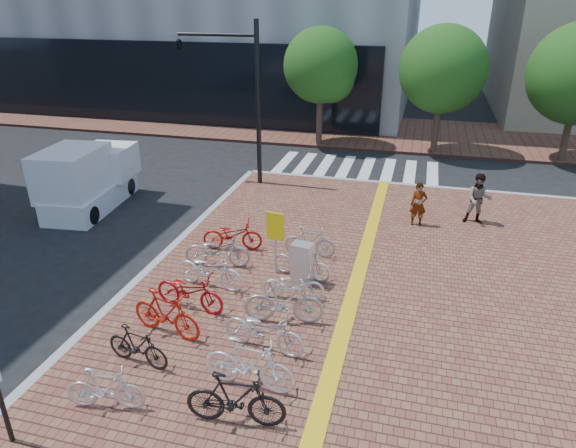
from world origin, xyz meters
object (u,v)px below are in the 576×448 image
(bike_7, at_px, (236,399))
(bike_8, at_px, (249,364))
(bike_9, at_px, (264,330))
(yellow_sign, at_px, (275,232))
(bike_2, at_px, (166,314))
(bike_5, at_px, (217,250))
(bike_11, at_px, (293,284))
(utility_box, at_px, (302,264))
(traffic_light_pole, at_px, (222,73))
(bike_1, at_px, (137,346))
(bike_6, at_px, (232,235))
(bike_13, at_px, (310,242))
(bike_4, at_px, (209,269))
(pedestrian_a, at_px, (419,204))
(bike_10, at_px, (284,302))
(bike_0, at_px, (105,388))
(pedestrian_b, at_px, (479,199))
(box_truck, at_px, (88,179))
(bike_3, at_px, (190,291))
(bike_12, at_px, (302,262))

(bike_7, xyz_separation_m, bike_8, (-0.07, 0.98, 0.01))
(bike_8, height_order, bike_9, bike_8)
(yellow_sign, bearing_deg, bike_2, -115.67)
(bike_5, relative_size, bike_11, 1.19)
(utility_box, bearing_deg, yellow_sign, 157.60)
(bike_7, distance_m, traffic_light_pole, 14.53)
(bike_2, bearing_deg, bike_1, -173.16)
(bike_6, height_order, bike_13, bike_6)
(bike_4, bearing_deg, pedestrian_a, -36.48)
(bike_5, height_order, bike_10, bike_10)
(bike_9, height_order, yellow_sign, yellow_sign)
(bike_0, height_order, pedestrian_a, pedestrian_a)
(bike_0, bearing_deg, bike_2, -11.61)
(bike_1, xyz_separation_m, bike_9, (2.46, 1.18, 0.05))
(bike_5, xyz_separation_m, bike_8, (2.56, -4.65, 0.07))
(pedestrian_b, xyz_separation_m, box_truck, (-14.08, -1.88, 0.11))
(traffic_light_pole, bearing_deg, bike_3, -74.20)
(bike_2, xyz_separation_m, bike_6, (-0.07, 4.58, -0.08))
(pedestrian_a, height_order, traffic_light_pole, traffic_light_pole)
(bike_5, bearing_deg, box_truck, 52.90)
(bike_4, xyz_separation_m, bike_7, (2.39, -4.47, 0.04))
(bike_8, bearing_deg, bike_6, 26.68)
(bike_2, distance_m, bike_3, 1.14)
(bike_11, bearing_deg, bike_10, 174.29)
(yellow_sign, bearing_deg, bike_5, 179.99)
(bike_6, distance_m, box_truck, 6.95)
(bike_12, bearing_deg, bike_13, 14.12)
(bike_4, bearing_deg, bike_0, -175.22)
(bike_1, height_order, bike_10, bike_10)
(bike_7, distance_m, bike_12, 5.63)
(bike_11, bearing_deg, bike_3, 106.82)
(bike_3, height_order, bike_4, bike_4)
(bike_5, bearing_deg, bike_2, 171.83)
(pedestrian_b, bearing_deg, bike_0, -123.04)
(pedestrian_b, relative_size, utility_box, 1.48)
(bike_2, xyz_separation_m, yellow_sign, (1.65, 3.43, 0.74))
(bike_8, bearing_deg, bike_3, 48.51)
(bike_10, bearing_deg, pedestrian_b, -43.75)
(bike_10, height_order, bike_13, bike_10)
(yellow_sign, height_order, box_truck, box_truck)
(bike_10, xyz_separation_m, box_truck, (-9.16, 5.61, 0.42))
(bike_6, distance_m, pedestrian_a, 6.48)
(bike_1, height_order, pedestrian_a, pedestrian_a)
(bike_1, relative_size, bike_6, 0.83)
(bike_9, xyz_separation_m, bike_11, (0.11, 2.22, -0.09))
(pedestrian_a, xyz_separation_m, traffic_light_pole, (-8.12, 2.84, 3.73))
(bike_6, distance_m, bike_11, 3.44)
(bike_12, distance_m, pedestrian_b, 7.26)
(bike_11, xyz_separation_m, pedestrian_b, (4.97, 6.39, 0.47))
(pedestrian_b, distance_m, utility_box, 7.44)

